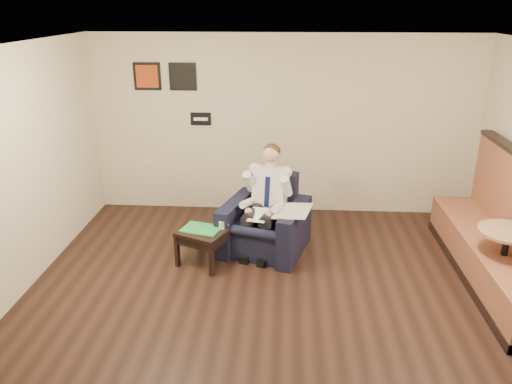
# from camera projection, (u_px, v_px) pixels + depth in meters

# --- Properties ---
(ground) EXTENTS (6.00, 6.00, 0.00)m
(ground) POSITION_uv_depth(u_px,v_px,m) (278.00, 315.00, 5.48)
(ground) COLOR black
(ground) RESTS_ON ground
(wall_back) EXTENTS (6.00, 0.02, 2.80)m
(wall_back) POSITION_uv_depth(u_px,v_px,m) (284.00, 126.00, 7.78)
(wall_back) COLOR beige
(wall_back) RESTS_ON ground
(ceiling) EXTENTS (6.00, 6.00, 0.02)m
(ceiling) POSITION_uv_depth(u_px,v_px,m) (283.00, 52.00, 4.48)
(ceiling) COLOR white
(ceiling) RESTS_ON wall_back
(seating_sign) EXTENTS (0.32, 0.02, 0.20)m
(seating_sign) POSITION_uv_depth(u_px,v_px,m) (201.00, 119.00, 7.80)
(seating_sign) COLOR black
(seating_sign) RESTS_ON wall_back
(art_print_left) EXTENTS (0.42, 0.03, 0.42)m
(art_print_left) POSITION_uv_depth(u_px,v_px,m) (147.00, 76.00, 7.62)
(art_print_left) COLOR #B33F16
(art_print_left) RESTS_ON wall_back
(art_print_right) EXTENTS (0.42, 0.03, 0.42)m
(art_print_right) POSITION_uv_depth(u_px,v_px,m) (183.00, 77.00, 7.59)
(art_print_right) COLOR black
(art_print_right) RESTS_ON wall_back
(armchair) EXTENTS (1.30, 1.30, 1.01)m
(armchair) POSITION_uv_depth(u_px,v_px,m) (265.00, 216.00, 6.75)
(armchair) COLOR black
(armchair) RESTS_ON ground
(seated_man) EXTENTS (0.91, 1.14, 1.38)m
(seated_man) POSITION_uv_depth(u_px,v_px,m) (261.00, 207.00, 6.56)
(seated_man) COLOR silver
(seated_man) RESTS_ON armchair
(lap_papers) EXTENTS (0.30, 0.37, 0.01)m
(lap_papers) POSITION_uv_depth(u_px,v_px,m) (259.00, 215.00, 6.49)
(lap_papers) COLOR white
(lap_papers) RESTS_ON seated_man
(newspaper) EXTENTS (0.56, 0.64, 0.01)m
(newspaper) POSITION_uv_depth(u_px,v_px,m) (293.00, 211.00, 6.45)
(newspaper) COLOR silver
(newspaper) RESTS_ON armchair
(side_table) EXTENTS (0.77, 0.77, 0.48)m
(side_table) POSITION_uv_depth(u_px,v_px,m) (205.00, 246.00, 6.51)
(side_table) COLOR black
(side_table) RESTS_ON ground
(green_folder) EXTENTS (0.55, 0.46, 0.01)m
(green_folder) POSITION_uv_depth(u_px,v_px,m) (201.00, 229.00, 6.42)
(green_folder) COLOR green
(green_folder) RESTS_ON side_table
(coffee_mug) EXTENTS (0.11, 0.11, 0.10)m
(coffee_mug) POSITION_uv_depth(u_px,v_px,m) (222.00, 225.00, 6.43)
(coffee_mug) COLOR white
(coffee_mug) RESTS_ON side_table
(smartphone) EXTENTS (0.16, 0.14, 0.01)m
(smartphone) POSITION_uv_depth(u_px,v_px,m) (215.00, 225.00, 6.54)
(smartphone) COLOR black
(smartphone) RESTS_ON side_table
(banquette) EXTENTS (0.70, 2.94, 1.50)m
(banquette) POSITION_uv_depth(u_px,v_px,m) (498.00, 223.00, 5.94)
(banquette) COLOR brown
(banquette) RESTS_ON ground
(cafe_table) EXTENTS (0.84, 0.84, 0.82)m
(cafe_table) POSITION_uv_depth(u_px,v_px,m) (502.00, 262.00, 5.74)
(cafe_table) COLOR #9D7755
(cafe_table) RESTS_ON ground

